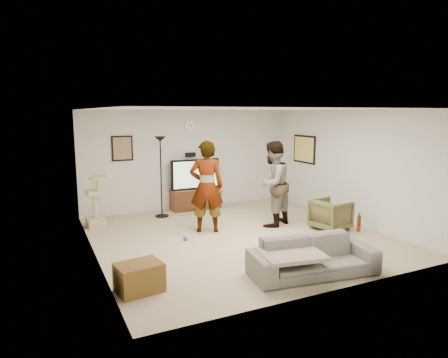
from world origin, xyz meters
name	(u,v)px	position (x,y,z in m)	size (l,w,h in m)	color
floor	(239,236)	(0.00, 0.00, -0.01)	(5.50, 5.50, 0.02)	tan
ceiling	(240,109)	(0.00, 0.00, 2.51)	(5.50, 5.50, 0.02)	white
wall_back	(190,159)	(0.00, 2.75, 1.25)	(5.50, 0.04, 2.50)	silver
wall_front	(336,203)	(0.00, -2.75, 1.25)	(5.50, 0.04, 2.50)	silver
wall_left	(93,185)	(-2.75, 0.00, 1.25)	(0.04, 5.50, 2.50)	silver
wall_right	(348,166)	(2.75, 0.00, 1.25)	(0.04, 5.50, 2.50)	silver
wall_clock	(190,126)	(0.00, 2.72, 2.10)	(0.26, 0.26, 0.04)	silver
wall_speaker	(190,155)	(0.00, 2.69, 1.38)	(0.25, 0.10, 0.10)	black
picture_back	(122,148)	(-1.70, 2.73, 1.60)	(0.42, 0.03, 0.52)	#8B6653
picture_right	(304,149)	(2.73, 1.60, 1.50)	(0.03, 0.78, 0.62)	#E1C559
tv_stand	(196,199)	(0.05, 2.50, 0.26)	(1.25, 0.45, 0.52)	#402111
console_box	(205,210)	(0.14, 2.11, 0.04)	(0.40, 0.30, 0.07)	silver
tv	(195,174)	(0.05, 2.50, 0.90)	(1.28, 0.08, 0.76)	black
tv_screen	(196,174)	(0.05, 2.46, 0.90)	(1.17, 0.01, 0.67)	#2AEB7A
floor_lamp	(161,177)	(-0.95, 2.13, 0.95)	(0.32, 0.32, 1.89)	black
cat_tree	(95,202)	(-2.49, 1.91, 0.55)	(0.35, 0.35, 1.11)	tan
person_left	(207,187)	(-0.46, 0.57, 0.94)	(0.69, 0.45, 1.89)	#B2B2B2
person_right	(273,184)	(1.00, 0.37, 0.92)	(0.89, 0.70, 1.84)	#364E7D
sofa	(313,257)	(0.12, -2.17, 0.28)	(1.93, 0.75, 0.56)	slate
throw_blanket	(292,254)	(-0.27, -2.17, 0.38)	(0.90, 0.70, 0.06)	#B9A28E
beer_bottle	(359,224)	(1.01, -2.17, 0.69)	(0.06, 0.06, 0.25)	#4A2406
armchair	(331,215)	(1.95, -0.42, 0.32)	(0.68, 0.70, 0.64)	#4D4A2A
side_table	(139,277)	(-2.40, -1.61, 0.20)	(0.60, 0.45, 0.40)	brown
toy_ball	(185,238)	(-1.07, 0.19, 0.04)	(0.09, 0.09, 0.09)	#126CB1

